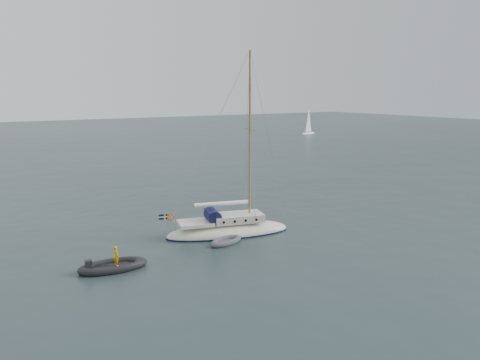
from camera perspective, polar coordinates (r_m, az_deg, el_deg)
ground at (r=34.84m, az=2.90°, el=-6.45°), size 300.00×300.00×0.00m
sailboat at (r=34.24m, az=-1.43°, el=-4.94°), size 9.64×2.89×13.72m
dinghy at (r=32.39m, az=-1.73°, el=-7.47°), size 2.71×1.22×0.39m
rib at (r=28.87m, az=-15.26°, el=-10.06°), size 4.06×1.84×1.43m
distant_yacht_b at (r=116.11m, az=8.36°, el=7.08°), size 5.37×2.86×7.11m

